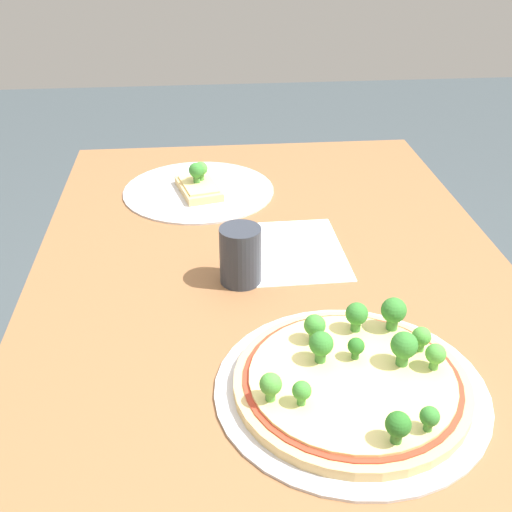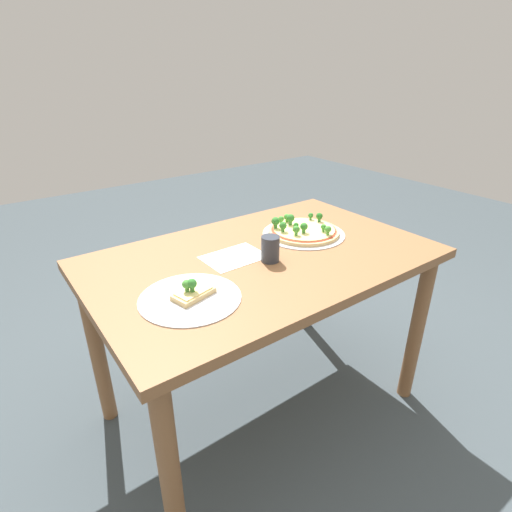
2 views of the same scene
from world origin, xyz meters
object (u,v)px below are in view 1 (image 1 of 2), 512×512
dining_table (275,333)px  pizza_tray_whole (353,379)px  pizza_tray_slice (199,188)px  drinking_cup (240,255)px

dining_table → pizza_tray_whole: (0.26, 0.07, 0.12)m
pizza_tray_slice → drinking_cup: 0.36m
pizza_tray_slice → drinking_cup: size_ratio=3.30×
dining_table → drinking_cup: (-0.01, -0.06, 0.15)m
dining_table → pizza_tray_slice: bearing=-162.0°
pizza_tray_whole → drinking_cup: size_ratio=3.64×
dining_table → pizza_tray_whole: pizza_tray_whole is taller
pizza_tray_whole → dining_table: bearing=-165.6°
pizza_tray_whole → drinking_cup: bearing=-155.6°
dining_table → pizza_tray_whole: 0.29m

